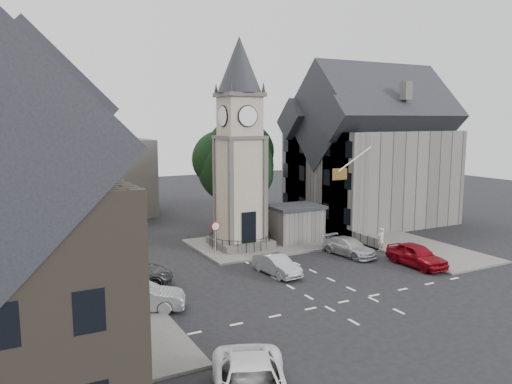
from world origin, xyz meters
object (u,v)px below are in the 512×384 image
clock_tower (240,145)px  car_east_red (417,255)px  car_west_blue (115,287)px  stone_shelter (295,223)px  pedestrian (381,239)px

clock_tower → car_east_red: clock_tower is taller
car_west_blue → car_east_red: 20.09m
car_east_red → clock_tower: bearing=129.2°
stone_shelter → car_east_red: stone_shelter is taller
stone_shelter → car_west_blue: size_ratio=1.02×
clock_tower → pedestrian: size_ratio=9.10×
clock_tower → pedestrian: 13.11m
stone_shelter → pedestrian: stone_shelter is taller
car_west_blue → pedestrian: size_ratio=2.36×
car_west_blue → pedestrian: 20.51m
stone_shelter → car_east_red: (3.70, -9.83, -0.77)m
clock_tower → stone_shelter: size_ratio=3.78×
stone_shelter → car_west_blue: stone_shelter is taller
car_west_blue → clock_tower: bearing=-35.0°
clock_tower → car_west_blue: bearing=-148.0°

